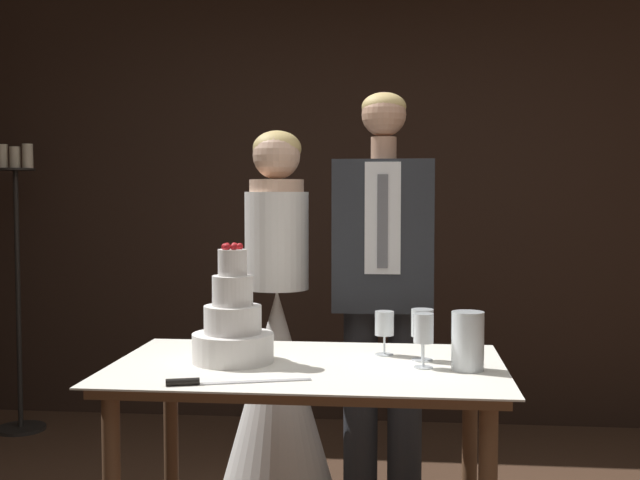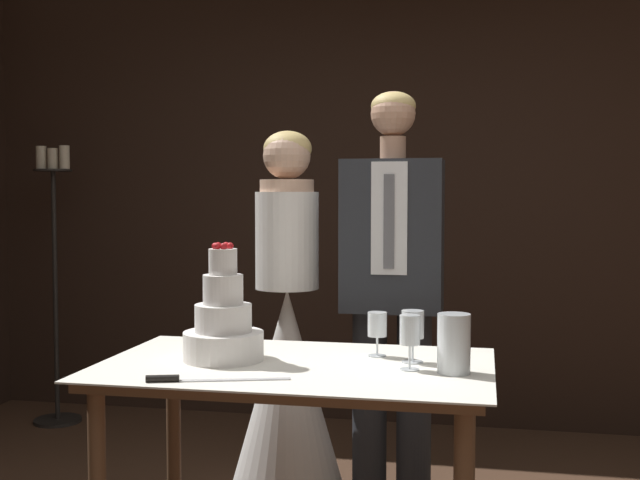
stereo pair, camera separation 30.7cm
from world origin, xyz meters
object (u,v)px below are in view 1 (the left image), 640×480
object	(u,v)px
bride	(277,367)
cake_table	(308,393)
wine_glass_far	(424,330)
groom	(383,280)
tiered_cake	(233,327)
candle_stand	(18,284)
wine_glass_near	(422,324)
cake_knife	(211,382)
hurricane_candle	(468,342)
wine_glass_middle	(384,326)

from	to	relation	value
bride	cake_table	bearing A→B (deg)	-74.13
wine_glass_far	groom	world-z (taller)	groom
tiered_cake	bride	xyz separation A→B (m)	(0.02, 0.81, -0.31)
candle_stand	wine_glass_near	bearing A→B (deg)	-35.79
cake_knife	tiered_cake	bearing A→B (deg)	73.52
tiered_cake	candle_stand	distance (m)	2.37
wine_glass_far	hurricane_candle	bearing A→B (deg)	-7.17
wine_glass_middle	cake_knife	bearing A→B (deg)	-136.03
hurricane_candle	wine_glass_near	bearing A→B (deg)	136.24
tiered_cake	bride	bearing A→B (deg)	88.32
wine_glass_far	bride	bearing A→B (deg)	126.36
wine_glass_middle	groom	size ratio (longest dim) A/B	0.09
cake_table	groom	world-z (taller)	groom
wine_glass_middle	candle_stand	world-z (taller)	candle_stand
wine_glass_middle	candle_stand	size ratio (longest dim) A/B	0.09
cake_table	cake_knife	distance (m)	0.42
tiered_cake	wine_glass_near	xyz separation A→B (m)	(0.64, 0.09, 0.00)
cake_knife	wine_glass_near	size ratio (longest dim) A/B	2.40
candle_stand	tiered_cake	bearing A→B (deg)	-46.66
wine_glass_far	bride	distance (m)	1.09
cake_table	wine_glass_near	xyz separation A→B (m)	(0.38, 0.10, 0.22)
cake_table	wine_glass_middle	world-z (taller)	wine_glass_middle
cake_knife	wine_glass_far	xyz separation A→B (m)	(0.64, 0.29, 0.12)
cake_table	wine_glass_near	bearing A→B (deg)	14.18
cake_knife	hurricane_candle	distance (m)	0.83
cake_table	wine_glass_middle	bearing A→B (deg)	34.63
candle_stand	wine_glass_far	bearing A→B (deg)	-37.70
cake_table	cake_knife	bearing A→B (deg)	-128.94
tiered_cake	wine_glass_far	size ratio (longest dim) A/B	2.25
wine_glass_far	candle_stand	xyz separation A→B (m)	(-2.27, 1.75, -0.07)
wine_glass_near	hurricane_candle	world-z (taller)	hurricane_candle
groom	cake_table	bearing A→B (deg)	-105.88
wine_glass_near	wine_glass_middle	world-z (taller)	wine_glass_near
bride	wine_glass_near	bearing A→B (deg)	-49.44
wine_glass_near	wine_glass_far	size ratio (longest dim) A/B	0.99
cake_knife	bride	distance (m)	1.15
cake_table	candle_stand	world-z (taller)	candle_stand
wine_glass_middle	bride	distance (m)	0.86
cake_knife	wine_glass_near	bearing A→B (deg)	16.00
bride	candle_stand	distance (m)	1.90
wine_glass_middle	cake_table	bearing A→B (deg)	-145.37
bride	groom	bearing A→B (deg)	-0.09
groom	candle_stand	bearing A→B (deg)	156.62
bride	groom	size ratio (longest dim) A/B	0.91
cake_table	wine_glass_far	world-z (taller)	wine_glass_far
cake_table	candle_stand	xyz separation A→B (m)	(-1.88, 1.73, 0.15)
cake_table	tiered_cake	distance (m)	0.34
wine_glass_near	wine_glass_far	bearing A→B (deg)	-89.46
wine_glass_near	groom	distance (m)	0.74
cake_table	hurricane_candle	xyz separation A→B (m)	(0.53, -0.04, 0.19)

